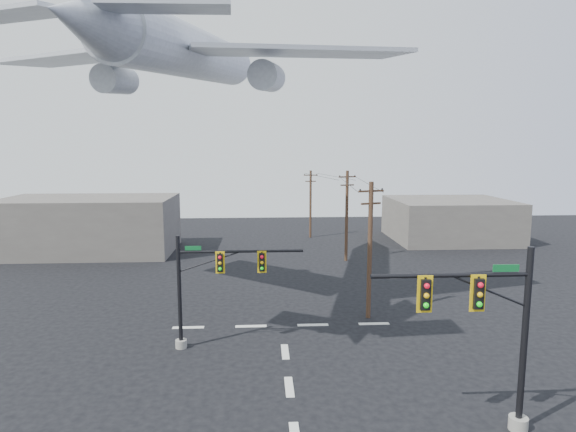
{
  "coord_description": "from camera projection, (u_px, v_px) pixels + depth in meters",
  "views": [
    {
      "loc": [
        -1.26,
        -17.65,
        11.44
      ],
      "look_at": [
        -0.0,
        5.0,
        8.17
      ],
      "focal_mm": 30.0,
      "sensor_mm": 36.0,
      "label": 1
    }
  ],
  "objects": [
    {
      "name": "lane_markings",
      "position": [
        288.0,
        374.0,
        24.41
      ],
      "size": [
        14.0,
        21.2,
        0.01
      ],
      "color": "silver",
      "rests_on": "ground"
    },
    {
      "name": "signal_mast_near",
      "position": [
        493.0,
        336.0,
        18.92
      ],
      "size": [
        6.62,
        0.84,
        7.62
      ],
      "color": "gray",
      "rests_on": "ground"
    },
    {
      "name": "signal_mast_far",
      "position": [
        207.0,
        287.0,
        27.15
      ],
      "size": [
        7.33,
        0.72,
        6.54
      ],
      "color": "gray",
      "rests_on": "ground"
    },
    {
      "name": "utility_pole_a",
      "position": [
        370.0,
        248.0,
        31.81
      ],
      "size": [
        1.79,
        0.67,
        9.19
      ],
      "rotation": [
        0.0,
        0.0,
        0.31
      ],
      "color": "#4E3221",
      "rests_on": "ground"
    },
    {
      "name": "utility_pole_b",
      "position": [
        347.0,
        214.0,
        48.07
      ],
      "size": [
        1.81,
        0.61,
        9.11
      ],
      "rotation": [
        0.0,
        0.0,
        0.27
      ],
      "color": "#4E3221",
      "rests_on": "ground"
    },
    {
      "name": "utility_pole_c",
      "position": [
        310.0,
        203.0,
        60.6
      ],
      "size": [
        1.74,
        0.29,
        8.5
      ],
      "rotation": [
        0.0,
        0.0,
        0.03
      ],
      "color": "#4E3221",
      "rests_on": "ground"
    },
    {
      "name": "power_lines",
      "position": [
        341.0,
        180.0,
        45.78
      ],
      "size": [
        3.96,
        29.14,
        0.36
      ],
      "color": "black"
    },
    {
      "name": "airliner",
      "position": [
        190.0,
        54.0,
        32.21
      ],
      "size": [
        29.0,
        30.98,
        8.09
      ],
      "rotation": [
        0.0,
        -0.08,
        1.37
      ],
      "color": "silver"
    },
    {
      "name": "building_left",
      "position": [
        89.0,
        225.0,
        52.21
      ],
      "size": [
        18.0,
        10.0,
        6.0
      ],
      "primitive_type": "cube",
      "color": "#625D56",
      "rests_on": "ground"
    },
    {
      "name": "building_right",
      "position": [
        450.0,
        220.0,
        59.52
      ],
      "size": [
        14.0,
        12.0,
        5.0
      ],
      "primitive_type": "cube",
      "color": "#625D56",
      "rests_on": "ground"
    }
  ]
}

